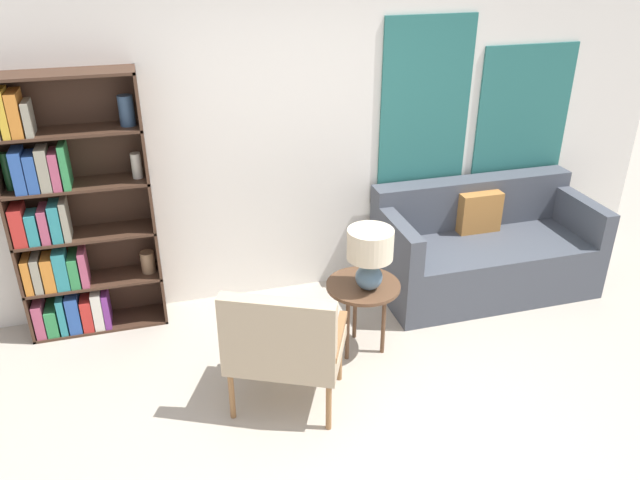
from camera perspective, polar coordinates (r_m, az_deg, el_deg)
The scene contains 7 objects.
ground_plane at distance 3.85m, azimuth 5.31°, elevation -18.97°, with size 14.00×14.00×0.00m, color #B2A899.
wall_back at distance 4.85m, azimuth -1.94°, elevation 9.97°, with size 6.40×0.08×2.70m.
bookshelf at distance 4.76m, azimuth -22.24°, elevation 1.47°, with size 0.97×0.30×1.92m.
armchair at distance 3.80m, azimuth -3.43°, elevation -9.35°, with size 0.86×0.79×0.88m.
couch at distance 5.38m, azimuth 14.62°, elevation -0.92°, with size 1.75×0.84×0.87m.
side_table at distance 4.35m, azimuth 3.95°, elevation -4.73°, with size 0.51×0.51×0.55m.
table_lamp at distance 4.13m, azimuth 4.59°, elevation -1.09°, with size 0.31×0.31×0.44m.
Camera 1 is at (-1.06, -2.48, 2.75)m, focal length 35.00 mm.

